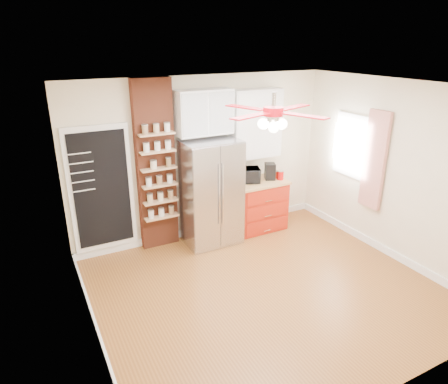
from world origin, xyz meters
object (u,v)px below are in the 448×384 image
red_cabinet (258,205)px  coffee_maker (270,171)px  canister_left (280,175)px  fridge (210,192)px  pantry_jar_oats (153,165)px  toaster_oven (247,175)px  ceiling_fan (273,112)px

red_cabinet → coffee_maker: coffee_maker is taller
red_cabinet → canister_left: canister_left is taller
fridge → canister_left: bearing=-2.5°
coffee_maker → pantry_jar_oats: 2.11m
red_cabinet → pantry_jar_oats: bearing=177.2°
fridge → toaster_oven: 0.77m
red_cabinet → toaster_oven: size_ratio=2.11×
toaster_oven → coffee_maker: 0.44m
fridge → pantry_jar_oats: 1.05m
toaster_oven → canister_left: bearing=5.4°
canister_left → pantry_jar_oats: 2.28m
ceiling_fan → pantry_jar_oats: size_ratio=11.75×
fridge → toaster_oven: size_ratio=3.92×
fridge → ceiling_fan: 2.25m
fridge → pantry_jar_oats: (-0.88, 0.14, 0.56)m
ceiling_fan → coffee_maker: ceiling_fan is taller
ceiling_fan → pantry_jar_oats: (-0.93, 1.77, -0.99)m
coffee_maker → red_cabinet: bearing=-156.7°
coffee_maker → toaster_oven: bearing=-164.5°
ceiling_fan → canister_left: 2.49m
toaster_oven → coffee_maker: size_ratio=1.55×
toaster_oven → coffee_maker: coffee_maker is taller
coffee_maker → canister_left: size_ratio=1.86×
ceiling_fan → toaster_oven: bearing=68.1°
canister_left → red_cabinet: bearing=163.6°
fridge → red_cabinet: fridge is taller
coffee_maker → pantry_jar_oats: (-2.07, 0.09, 0.39)m
red_cabinet → ceiling_fan: 2.75m
toaster_oven → pantry_jar_oats: (-1.63, 0.03, 0.41)m
toaster_oven → canister_left: (0.59, -0.17, -0.05)m
toaster_oven → pantry_jar_oats: bearing=-159.4°
ceiling_fan → canister_left: (1.29, 1.57, -1.45)m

